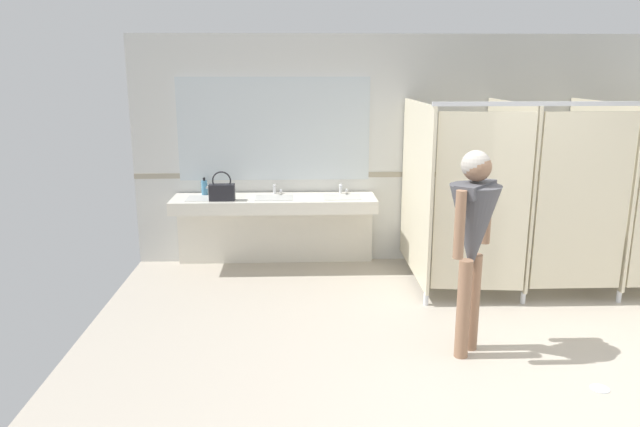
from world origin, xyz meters
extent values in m
cube|color=#B2A899|center=(0.00, 0.00, -0.05)|extent=(7.11, 6.55, 0.10)
cube|color=silver|center=(0.00, 3.03, 1.33)|extent=(7.11, 0.12, 2.65)
cube|color=#9E937F|center=(0.00, 2.97, 1.05)|extent=(7.11, 0.01, 0.06)
cube|color=silver|center=(-1.92, 2.67, 0.78)|extent=(2.31, 0.57, 0.14)
cube|color=silver|center=(-1.92, 2.91, 0.35)|extent=(2.31, 0.08, 0.71)
cube|color=beige|center=(-2.68, 2.64, 0.80)|extent=(0.42, 0.31, 0.11)
cylinder|color=silver|center=(-2.68, 2.86, 0.90)|extent=(0.04, 0.04, 0.11)
cylinder|color=silver|center=(-2.68, 2.81, 0.95)|extent=(0.03, 0.11, 0.03)
sphere|color=silver|center=(-2.61, 2.87, 0.88)|extent=(0.04, 0.04, 0.04)
cube|color=beige|center=(-1.92, 2.64, 0.80)|extent=(0.42, 0.31, 0.11)
cylinder|color=silver|center=(-1.92, 2.86, 0.90)|extent=(0.04, 0.04, 0.11)
cylinder|color=silver|center=(-1.92, 2.81, 0.95)|extent=(0.03, 0.11, 0.03)
sphere|color=silver|center=(-1.85, 2.87, 0.88)|extent=(0.04, 0.04, 0.04)
cube|color=beige|center=(-1.15, 2.64, 0.80)|extent=(0.42, 0.31, 0.11)
cylinder|color=silver|center=(-1.15, 2.86, 0.90)|extent=(0.04, 0.04, 0.11)
cylinder|color=silver|center=(-1.15, 2.81, 0.95)|extent=(0.03, 0.11, 0.03)
sphere|color=silver|center=(-1.08, 2.87, 0.88)|extent=(0.04, 0.04, 0.04)
cube|color=silver|center=(-1.92, 2.96, 1.59)|extent=(2.21, 0.02, 1.18)
cube|color=beige|center=(-0.39, 2.20, 1.03)|extent=(0.03, 1.50, 1.82)
cylinder|color=silver|center=(-0.39, 1.51, 0.06)|extent=(0.05, 0.05, 0.12)
cube|color=beige|center=(0.58, 2.20, 1.03)|extent=(0.03, 1.50, 1.82)
cylinder|color=silver|center=(0.58, 1.51, 0.06)|extent=(0.05, 0.05, 0.12)
cube|color=beige|center=(1.55, 2.20, 1.03)|extent=(0.03, 1.50, 1.82)
cylinder|color=silver|center=(1.55, 1.51, 0.06)|extent=(0.05, 0.05, 0.12)
cube|color=beige|center=(0.09, 1.48, 1.03)|extent=(0.89, 0.12, 1.72)
cube|color=beige|center=(1.07, 1.48, 1.03)|extent=(0.89, 0.03, 1.72)
cube|color=#B7BABF|center=(1.07, 1.48, 1.96)|extent=(2.98, 0.04, 0.04)
cylinder|color=#8C664C|center=(-0.22, 0.57, 0.41)|extent=(0.11, 0.11, 0.82)
cylinder|color=#8C664C|center=(-0.34, 0.43, 0.41)|extent=(0.11, 0.11, 0.82)
cone|color=#47474C|center=(-0.28, 0.50, 1.05)|extent=(0.56, 0.56, 0.70)
cube|color=#47474C|center=(-0.28, 0.50, 1.37)|extent=(0.41, 0.44, 0.10)
cylinder|color=#8C664C|center=(-0.12, 0.70, 1.14)|extent=(0.08, 0.08, 0.52)
cylinder|color=#8C664C|center=(-0.44, 0.31, 1.14)|extent=(0.08, 0.08, 0.52)
sphere|color=#8C664C|center=(-0.28, 0.50, 1.54)|extent=(0.22, 0.22, 0.22)
sphere|color=#A59E93|center=(-0.29, 0.51, 1.56)|extent=(0.23, 0.23, 0.23)
cube|color=black|center=(-2.48, 2.53, 0.94)|extent=(0.28, 0.12, 0.18)
torus|color=black|center=(-2.48, 2.53, 1.07)|extent=(0.21, 0.02, 0.21)
cylinder|color=teal|center=(-2.72, 2.84, 0.93)|extent=(0.07, 0.07, 0.17)
cylinder|color=black|center=(-2.72, 2.84, 1.03)|extent=(0.03, 0.03, 0.04)
cylinder|color=#B7BABF|center=(0.55, -0.10, 0.00)|extent=(0.14, 0.14, 0.01)
camera|label=1|loc=(-1.65, -3.91, 2.28)|focal=33.24mm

